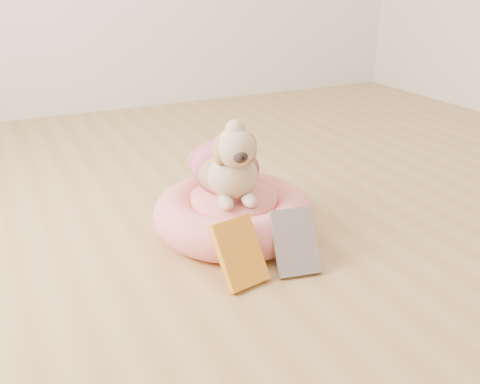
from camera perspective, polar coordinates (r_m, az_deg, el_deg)
name	(u,v)px	position (r m, az deg, el deg)	size (l,w,h in m)	color
floor	(326,247)	(1.89, 9.17, -5.77)	(4.50, 4.50, 0.00)	#B08249
pet_bed	(234,214)	(1.93, -0.64, -2.34)	(0.58, 0.58, 0.15)	#FF637F
dog	(227,152)	(1.86, -1.44, 4.27)	(0.28, 0.41, 0.30)	brown
book_yellow	(240,253)	(1.63, -0.04, -6.51)	(0.14, 0.03, 0.21)	gold
book_white	(295,242)	(1.70, 5.93, -5.31)	(0.14, 0.02, 0.21)	silver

